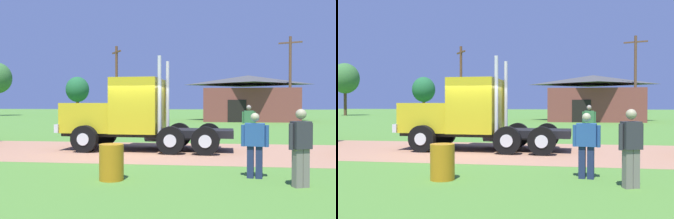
{
  "view_description": "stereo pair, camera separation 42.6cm",
  "coord_description": "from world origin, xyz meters",
  "views": [
    {
      "loc": [
        2.82,
        -13.82,
        1.85
      ],
      "look_at": [
        0.99,
        0.99,
        1.6
      ],
      "focal_mm": 39.11,
      "sensor_mm": 36.0,
      "label": 1
    },
    {
      "loc": [
        3.24,
        -13.76,
        1.85
      ],
      "look_at": [
        0.99,
        0.99,
        1.6
      ],
      "focal_mm": 39.11,
      "sensor_mm": 36.0,
      "label": 2
    }
  ],
  "objects": [
    {
      "name": "visitor_far_side",
      "position": [
        4.58,
        4.59,
        0.97
      ],
      "size": [
        0.66,
        0.28,
        1.76
      ],
      "color": "#33723F",
      "rests_on": "ground_plane"
    },
    {
      "name": "utility_pole_far",
      "position": [
        10.17,
        22.47,
        4.39
      ],
      "size": [
        2.12,
        0.88,
        8.28
      ],
      "color": "brown",
      "rests_on": "ground_plane"
    },
    {
      "name": "utility_pole_near",
      "position": [
        -6.89,
        22.29,
        4.06
      ],
      "size": [
        1.4,
        1.87,
        7.63
      ],
      "color": "brown",
      "rests_on": "ground_plane"
    },
    {
      "name": "tree_mid",
      "position": [
        -17.88,
        40.23,
        3.97
      ],
      "size": [
        3.53,
        3.53,
        5.93
      ],
      "color": "#513823",
      "rests_on": "ground_plane"
    },
    {
      "name": "dirt_track",
      "position": [
        0.0,
        0.0,
        0.0
      ],
      "size": [
        120.0,
        6.03,
        0.01
      ],
      "primitive_type": "cube",
      "color": "#A27256",
      "rests_on": "ground_plane"
    },
    {
      "name": "shed_building",
      "position": [
        6.55,
        26.26,
        2.34
      ],
      "size": [
        9.89,
        8.34,
        4.86
      ],
      "color": "brown",
      "rests_on": "ground_plane"
    },
    {
      "name": "ground_plane",
      "position": [
        0.0,
        0.0,
        0.0
      ],
      "size": [
        200.0,
        200.0,
        0.0
      ],
      "primitive_type": "plane",
      "color": "#4B7D2F"
    },
    {
      "name": "truck_foreground_white",
      "position": [
        -0.47,
        0.5,
        1.33
      ],
      "size": [
        6.85,
        2.89,
        3.61
      ],
      "color": "black",
      "rests_on": "ground_plane"
    },
    {
      "name": "visitor_by_barrel",
      "position": [
        4.74,
        -5.51,
        0.93
      ],
      "size": [
        0.55,
        0.39,
        1.73
      ],
      "color": "#2D2D33",
      "rests_on": "ground_plane"
    },
    {
      "name": "visitor_standing_near",
      "position": [
        3.85,
        -4.63,
        0.88
      ],
      "size": [
        0.67,
        0.34,
        1.61
      ],
      "color": "#264C8C",
      "rests_on": "ground_plane"
    },
    {
      "name": "steel_barrel",
      "position": [
        0.4,
        -5.29,
        0.43
      ],
      "size": [
        0.59,
        0.59,
        0.87
      ],
      "primitive_type": "cylinder",
      "color": "#B27214",
      "rests_on": "ground_plane"
    }
  ]
}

